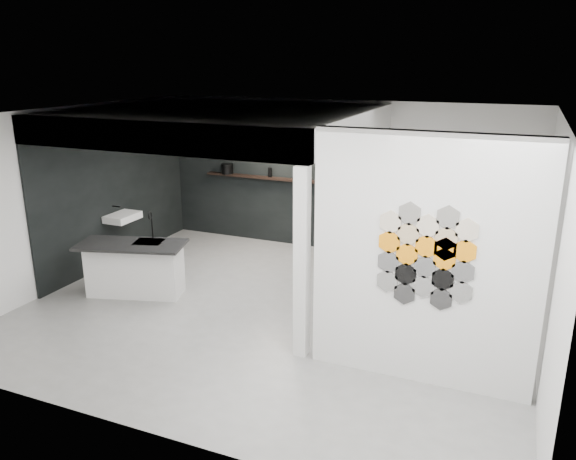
% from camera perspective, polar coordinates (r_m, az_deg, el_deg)
% --- Properties ---
extents(floor, '(7.00, 6.00, 0.01)m').
position_cam_1_polar(floor, '(8.21, -1.47, -8.22)').
color(floor, slate).
extents(partition_panel, '(2.45, 0.15, 2.80)m').
position_cam_1_polar(partition_panel, '(6.19, 13.63, -3.25)').
color(partition_panel, silver).
rests_on(partition_panel, floor).
extents(bay_clad_back, '(4.40, 0.04, 2.35)m').
position_cam_1_polar(bay_clad_back, '(10.92, -1.36, 4.73)').
color(bay_clad_back, black).
rests_on(bay_clad_back, floor).
extents(bay_clad_left, '(0.04, 4.00, 2.35)m').
position_cam_1_polar(bay_clad_left, '(10.41, -16.90, 3.39)').
color(bay_clad_left, black).
rests_on(bay_clad_left, floor).
extents(bulkhead, '(4.40, 4.00, 0.40)m').
position_cam_1_polar(bulkhead, '(8.96, -6.66, 10.84)').
color(bulkhead, silver).
rests_on(bulkhead, corner_column).
extents(corner_column, '(0.16, 0.16, 2.35)m').
position_cam_1_polar(corner_column, '(6.61, 1.40, -3.53)').
color(corner_column, silver).
rests_on(corner_column, floor).
extents(fascia_beam, '(4.40, 0.16, 0.40)m').
position_cam_1_polar(fascia_beam, '(7.36, -14.05, 9.14)').
color(fascia_beam, silver).
rests_on(fascia_beam, corner_column).
extents(wall_basin, '(0.40, 0.60, 0.12)m').
position_cam_1_polar(wall_basin, '(10.20, -16.45, 1.26)').
color(wall_basin, silver).
rests_on(wall_basin, bay_clad_left).
extents(display_shelf, '(3.00, 0.15, 0.04)m').
position_cam_1_polar(display_shelf, '(10.76, -1.11, 5.23)').
color(display_shelf, black).
rests_on(display_shelf, bay_clad_back).
extents(kitchen_island, '(1.73, 1.12, 1.29)m').
position_cam_1_polar(kitchen_island, '(8.92, -15.29, -3.70)').
color(kitchen_island, silver).
rests_on(kitchen_island, floor).
extents(stockpot, '(0.27, 0.27, 0.19)m').
position_cam_1_polar(stockpot, '(11.21, -6.20, 6.22)').
color(stockpot, black).
rests_on(stockpot, display_shelf).
extents(kettle, '(0.19, 0.19, 0.13)m').
position_cam_1_polar(kettle, '(10.38, 4.05, 5.24)').
color(kettle, black).
rests_on(kettle, display_shelf).
extents(glass_bowl, '(0.18, 0.18, 0.11)m').
position_cam_1_polar(glass_bowl, '(10.28, 5.82, 5.01)').
color(glass_bowl, gray).
rests_on(glass_bowl, display_shelf).
extents(glass_vase, '(0.13, 0.13, 0.15)m').
position_cam_1_polar(glass_vase, '(10.28, 5.82, 5.12)').
color(glass_vase, gray).
rests_on(glass_vase, display_shelf).
extents(bottle_dark, '(0.08, 0.08, 0.18)m').
position_cam_1_polar(bottle_dark, '(10.80, -1.84, 5.87)').
color(bottle_dark, black).
rests_on(bottle_dark, display_shelf).
extents(utensil_cup, '(0.08, 0.08, 0.10)m').
position_cam_1_polar(utensil_cup, '(11.21, -6.08, 5.98)').
color(utensil_cup, black).
rests_on(utensil_cup, display_shelf).
extents(hex_tile_cluster, '(1.04, 0.02, 1.16)m').
position_cam_1_polar(hex_tile_cluster, '(6.07, 13.88, -2.62)').
color(hex_tile_cluster, silver).
rests_on(hex_tile_cluster, partition_panel).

